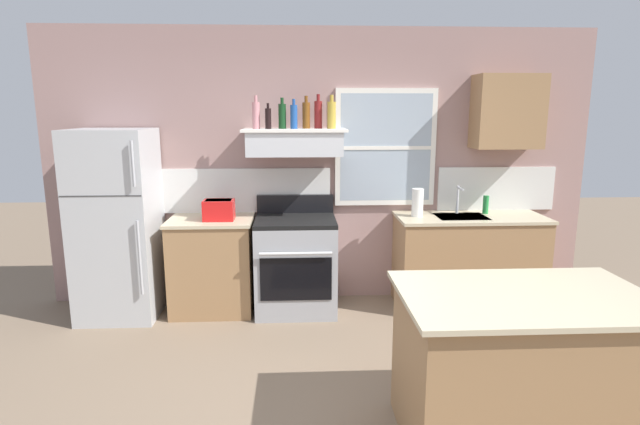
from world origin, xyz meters
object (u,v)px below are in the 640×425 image
Objects in this scene: bottle_amber_wine at (306,115)px; bottle_champagne_gold_foil at (332,115)px; stove_range at (296,264)px; paper_towel_roll at (418,203)px; bottle_red_label_wine at (318,114)px; bottle_balsamic_dark at (268,118)px; bottle_dark_green_wine at (282,116)px; toaster at (219,210)px; bottle_rose_pink at (256,115)px; refrigerator at (117,225)px; kitchen_island at (520,369)px; dish_soap_bottle at (486,205)px; bottle_blue_liqueur at (294,116)px.

bottle_amber_wine is 0.24m from bottle_champagne_gold_foil.
bottle_champagne_gold_foil reaches higher than stove_range.
bottle_red_label_wine is at bearing 173.10° from paper_towel_roll.
bottle_dark_green_wine is (0.13, 0.06, 0.02)m from bottle_balsamic_dark.
toaster is 1.05m from bottle_dark_green_wine.
bottle_champagne_gold_foil is 1.14× the size of paper_towel_roll.
paper_towel_roll is at bearing -1.41° from bottle_rose_pink.
paper_towel_roll is at bearing -6.90° from bottle_red_label_wine.
refrigerator is 2.03m from bottle_amber_wine.
toaster is 0.94m from bottle_rose_pink.
paper_towel_roll is at bearing -0.07° from bottle_balsamic_dark.
dish_soap_bottle is at bearing 74.78° from kitchen_island.
bottle_dark_green_wine is at bearing 12.17° from toaster.
paper_towel_roll is at bearing -1.94° from bottle_blue_liqueur.
dish_soap_bottle is 0.13× the size of kitchen_island.
bottle_champagne_gold_foil is 2.75m from kitchen_island.
bottle_dark_green_wine reaches higher than bottle_balsamic_dark.
kitchen_island is at bearing -105.22° from dish_soap_bottle.
bottle_amber_wine is 1.97m from dish_soap_bottle.
bottle_balsamic_dark is at bearing -154.17° from bottle_dark_green_wine.
paper_towel_roll is (1.52, -0.04, -0.83)m from bottle_rose_pink.
bottle_dark_green_wine is at bearing 167.62° from bottle_blue_liqueur.
bottle_red_label_wine reaches higher than bottle_dark_green_wine.
bottle_blue_liqueur is at bearing 178.06° from paper_towel_roll.
dish_soap_bottle is at bearing 8.05° from paper_towel_roll.
refrigerator is 1.61× the size of stove_range.
refrigerator is 2.24m from bottle_champagne_gold_foil.
bottle_dark_green_wine is at bearing -171.32° from bottle_red_label_wine.
bottle_balsamic_dark is at bearing -174.60° from bottle_champagne_gold_foil.
dish_soap_bottle is (1.53, 0.04, -0.87)m from bottle_champagne_gold_foil.
bottle_champagne_gold_foil reaches higher than bottle_amber_wine.
bottle_rose_pink is at bearing 167.96° from stove_range.
stove_range is (0.71, 0.03, -0.54)m from toaster.
bottle_amber_wine is (0.12, 0.08, 0.01)m from bottle_blue_liqueur.
bottle_champagne_gold_foil reaches higher than refrigerator.
paper_towel_roll is at bearing 92.95° from kitchen_island.
bottle_champagne_gold_foil is (0.70, 0.02, 0.00)m from bottle_rose_pink.
bottle_red_label_wine reaches higher than bottle_rose_pink.
dish_soap_bottle is (1.66, -0.01, -0.88)m from bottle_red_label_wine.
dish_soap_bottle is at bearing 3.66° from toaster.
kitchen_island is at bearing -58.18° from stove_range.
bottle_balsamic_dark is (-0.24, 0.04, 1.38)m from stove_range.
bottle_dark_green_wine is (1.54, 0.12, 0.99)m from refrigerator.
stove_range is 1.44m from bottle_red_label_wine.
bottle_rose_pink is (1.30, 0.10, 1.00)m from refrigerator.
bottle_rose_pink is 3.04m from kitchen_island.
stove_range is at bearing 121.82° from kitchen_island.
stove_range reaches higher than kitchen_island.
refrigerator is at bearing -178.78° from paper_towel_roll.
bottle_dark_green_wine is 1.05× the size of paper_towel_roll.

